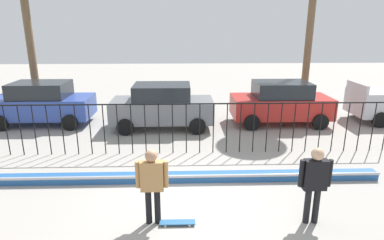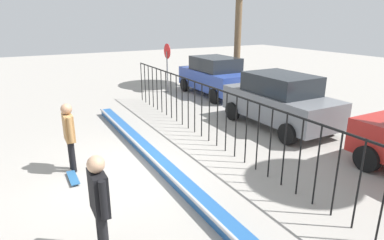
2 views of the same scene
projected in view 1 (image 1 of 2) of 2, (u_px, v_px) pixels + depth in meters
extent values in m
plane|color=#9E9991|center=(188.00, 200.00, 8.37)|extent=(60.00, 60.00, 0.00)
cube|color=#235699|center=(188.00, 177.00, 9.36)|extent=(11.00, 0.36, 0.22)
cylinder|color=#B2B2B7|center=(188.00, 176.00, 9.15)|extent=(11.00, 0.09, 0.09)
cylinder|color=black|center=(6.00, 130.00, 10.98)|extent=(0.04, 0.04, 1.78)
cylinder|color=black|center=(21.00, 130.00, 10.99)|extent=(0.04, 0.04, 1.78)
cylinder|color=black|center=(35.00, 130.00, 11.00)|extent=(0.04, 0.04, 1.78)
cylinder|color=black|center=(49.00, 130.00, 11.02)|extent=(0.04, 0.04, 1.78)
cylinder|color=black|center=(62.00, 130.00, 11.03)|extent=(0.04, 0.04, 1.78)
cylinder|color=black|center=(76.00, 130.00, 11.05)|extent=(0.04, 0.04, 1.78)
cylinder|color=black|center=(90.00, 130.00, 11.06)|extent=(0.04, 0.04, 1.78)
cylinder|color=black|center=(104.00, 129.00, 11.08)|extent=(0.04, 0.04, 1.78)
cylinder|color=black|center=(118.00, 129.00, 11.09)|extent=(0.04, 0.04, 1.78)
cylinder|color=black|center=(132.00, 129.00, 11.11)|extent=(0.04, 0.04, 1.78)
cylinder|color=black|center=(145.00, 129.00, 11.12)|extent=(0.04, 0.04, 1.78)
cylinder|color=black|center=(159.00, 129.00, 11.14)|extent=(0.04, 0.04, 1.78)
cylinder|color=black|center=(173.00, 129.00, 11.15)|extent=(0.04, 0.04, 1.78)
cylinder|color=black|center=(186.00, 129.00, 11.17)|extent=(0.04, 0.04, 1.78)
cylinder|color=black|center=(200.00, 128.00, 11.18)|extent=(0.04, 0.04, 1.78)
cylinder|color=black|center=(213.00, 128.00, 11.20)|extent=(0.04, 0.04, 1.78)
cylinder|color=black|center=(227.00, 128.00, 11.21)|extent=(0.04, 0.04, 1.78)
cylinder|color=black|center=(240.00, 128.00, 11.23)|extent=(0.04, 0.04, 1.78)
cylinder|color=black|center=(254.00, 128.00, 11.24)|extent=(0.04, 0.04, 1.78)
cylinder|color=black|center=(267.00, 128.00, 11.26)|extent=(0.04, 0.04, 1.78)
cylinder|color=black|center=(280.00, 128.00, 11.27)|extent=(0.04, 0.04, 1.78)
cylinder|color=black|center=(294.00, 127.00, 11.28)|extent=(0.04, 0.04, 1.78)
cylinder|color=black|center=(307.00, 127.00, 11.30)|extent=(0.04, 0.04, 1.78)
cylinder|color=black|center=(320.00, 127.00, 11.31)|extent=(0.04, 0.04, 1.78)
cylinder|color=black|center=(334.00, 127.00, 11.33)|extent=(0.04, 0.04, 1.78)
cylinder|color=black|center=(347.00, 127.00, 11.34)|extent=(0.04, 0.04, 1.78)
cylinder|color=black|center=(360.00, 127.00, 11.36)|extent=(0.04, 0.04, 1.78)
cylinder|color=black|center=(373.00, 127.00, 11.37)|extent=(0.04, 0.04, 1.78)
cube|color=black|center=(186.00, 104.00, 10.92)|extent=(14.00, 0.04, 0.04)
cylinder|color=black|center=(149.00, 207.00, 7.28)|extent=(0.14, 0.14, 0.82)
cylinder|color=black|center=(157.00, 206.00, 7.29)|extent=(0.14, 0.14, 0.82)
cube|color=#A87A47|center=(152.00, 176.00, 7.07)|extent=(0.50, 0.22, 0.68)
sphere|color=#A87A5B|center=(151.00, 156.00, 6.94)|extent=(0.27, 0.27, 0.27)
cylinder|color=#A87A47|center=(138.00, 175.00, 7.05)|extent=(0.11, 0.11, 0.61)
cylinder|color=#A87A47|center=(166.00, 174.00, 7.07)|extent=(0.11, 0.11, 0.61)
cube|color=#26598C|center=(177.00, 222.00, 7.31)|extent=(0.80, 0.20, 0.02)
cylinder|color=silver|center=(189.00, 221.00, 7.40)|extent=(0.05, 0.03, 0.05)
cylinder|color=silver|center=(190.00, 225.00, 7.25)|extent=(0.05, 0.03, 0.05)
cylinder|color=silver|center=(166.00, 222.00, 7.38)|extent=(0.05, 0.03, 0.05)
cylinder|color=silver|center=(165.00, 226.00, 7.24)|extent=(0.05, 0.03, 0.05)
cylinder|color=black|center=(307.00, 206.00, 7.30)|extent=(0.14, 0.14, 0.84)
cylinder|color=black|center=(316.00, 206.00, 7.31)|extent=(0.14, 0.14, 0.84)
cube|color=black|center=(315.00, 175.00, 7.09)|extent=(0.51, 0.22, 0.69)
sphere|color=tan|center=(318.00, 154.00, 6.95)|extent=(0.27, 0.27, 0.27)
cylinder|color=black|center=(301.00, 173.00, 7.07)|extent=(0.11, 0.11, 0.62)
cylinder|color=black|center=(330.00, 173.00, 7.09)|extent=(0.11, 0.11, 0.62)
cube|color=#2D479E|center=(43.00, 107.00, 14.48)|extent=(4.30, 1.90, 0.90)
cube|color=#1E2328|center=(40.00, 90.00, 14.26)|extent=(2.37, 1.71, 0.66)
cylinder|color=black|center=(83.00, 111.00, 15.57)|extent=(0.68, 0.22, 0.68)
cylinder|color=black|center=(70.00, 122.00, 13.74)|extent=(0.68, 0.22, 0.68)
cylinder|color=black|center=(21.00, 111.00, 15.47)|extent=(0.68, 0.22, 0.68)
cylinder|color=black|center=(0.00, 123.00, 13.65)|extent=(0.68, 0.22, 0.68)
cube|color=slate|center=(162.00, 110.00, 13.97)|extent=(4.30, 1.90, 0.90)
cube|color=#1E2328|center=(162.00, 92.00, 13.75)|extent=(2.37, 1.71, 0.66)
cylinder|color=black|center=(195.00, 114.00, 15.06)|extent=(0.68, 0.22, 0.68)
cylinder|color=black|center=(197.00, 126.00, 13.23)|extent=(0.68, 0.22, 0.68)
cylinder|color=black|center=(132.00, 114.00, 14.96)|extent=(0.68, 0.22, 0.68)
cylinder|color=black|center=(125.00, 127.00, 13.14)|extent=(0.68, 0.22, 0.68)
cube|color=#B2231E|center=(280.00, 106.00, 14.57)|extent=(4.30, 1.90, 0.90)
cube|color=#1E2328|center=(282.00, 89.00, 14.34)|extent=(2.37, 1.71, 0.66)
cylinder|color=black|center=(304.00, 110.00, 15.65)|extent=(0.68, 0.22, 0.68)
cylinder|color=black|center=(320.00, 122.00, 13.83)|extent=(0.68, 0.22, 0.68)
cylinder|color=black|center=(244.00, 111.00, 15.56)|extent=(0.68, 0.22, 0.68)
cylinder|color=black|center=(252.00, 123.00, 13.74)|extent=(0.68, 0.22, 0.68)
cube|color=#B7B7BC|center=(357.00, 87.00, 14.64)|extent=(0.12, 1.75, 0.36)
cylinder|color=black|center=(357.00, 109.00, 15.93)|extent=(0.68, 0.22, 0.68)
cylinder|color=black|center=(380.00, 120.00, 14.11)|extent=(0.68, 0.22, 0.68)
cylinder|color=brown|center=(310.00, 30.00, 16.30)|extent=(0.36, 0.36, 8.08)
cylinder|color=brown|center=(32.00, 55.00, 15.89)|extent=(0.36, 0.36, 5.78)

